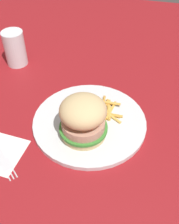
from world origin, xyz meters
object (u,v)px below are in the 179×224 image
Objects in this scene: drink_glass at (15,50)px; sandwich at (83,118)px; fries_pile at (106,110)px; plate at (89,122)px.

sandwich is at bearing -132.20° from drink_glass.
sandwich is 0.11m from fries_pile.
plate is at bearing 139.84° from fries_pile.
drink_glass is at bearing 53.69° from plate.
drink_glass reaches higher than plate.
plate is 0.08m from sandwich.
fries_pile is at bearing -40.16° from plate.
sandwich reaches higher than plate.
drink_glass is (0.17, 0.33, 0.03)m from fries_pile.
sandwich is 0.39m from drink_glass.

